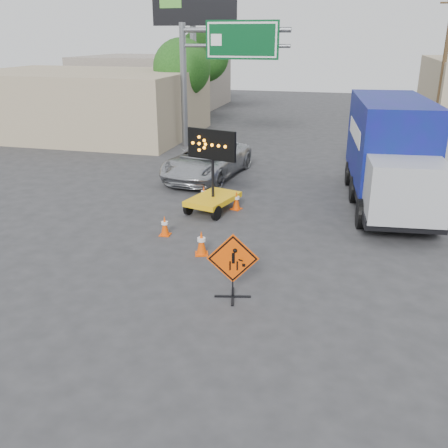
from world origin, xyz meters
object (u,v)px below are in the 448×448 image
at_px(box_truck, 390,159).
at_px(arrow_board, 213,194).
at_px(pickup_truck, 207,160).
at_px(construction_sign, 233,265).

bearing_deg(box_truck, arrow_board, -163.41).
xyz_separation_m(arrow_board, box_truck, (6.21, 2.56, 1.10)).
distance_m(pickup_truck, box_truck, 8.11).
bearing_deg(pickup_truck, construction_sign, -63.57).
relative_size(pickup_truck, box_truck, 0.67).
height_order(construction_sign, box_truck, box_truck).
distance_m(arrow_board, pickup_truck, 4.83).
bearing_deg(arrow_board, construction_sign, -54.56).
relative_size(construction_sign, arrow_board, 0.56).
bearing_deg(construction_sign, arrow_board, 96.95).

